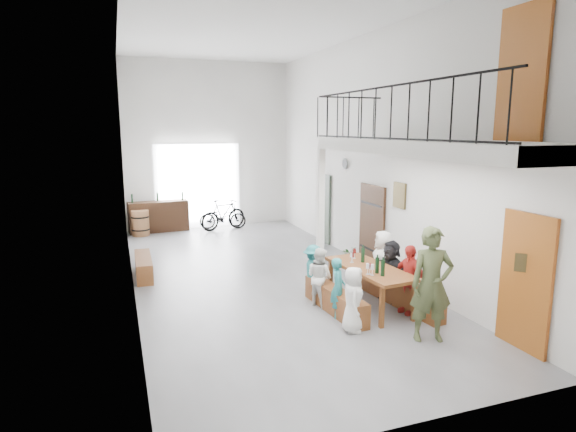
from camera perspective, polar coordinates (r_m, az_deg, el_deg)
name	(u,v)px	position (r m, az deg, el deg)	size (l,w,h in m)	color
floor	(260,275)	(11.11, -3.37, -7.00)	(12.00, 12.00, 0.00)	#5F5F61
room_walls	(258,117)	(10.61, -3.57, 11.64)	(12.00, 12.00, 12.00)	white
gateway_portal	(198,186)	(16.44, -10.62, 3.51)	(2.80, 0.08, 2.80)	white
right_wall_decor	(411,206)	(10.18, 14.36, 1.16)	(0.07, 8.28, 5.07)	#8F4916
balcony	(420,149)	(8.62, 15.40, 7.66)	(1.52, 5.62, 4.00)	white
tasting_table	(370,271)	(9.07, 9.69, -6.50)	(1.00, 2.05, 0.79)	brown
bench_inner	(335,300)	(8.95, 5.60, -9.94)	(0.30, 1.90, 0.44)	brown
bench_wall	(400,292)	(9.45, 13.11, -8.82)	(0.28, 2.19, 0.50)	brown
tableware	(367,262)	(8.90, 9.34, -5.35)	(0.37, 1.25, 0.35)	black
side_bench	(144,266)	(11.46, -16.74, -5.74)	(0.35, 1.59, 0.45)	brown
oak_barrel	(140,223)	(15.68, -17.09, -0.80)	(0.54, 0.54, 0.80)	#8D603D
serving_counter	(159,216)	(16.13, -15.09, -0.05)	(1.88, 0.52, 0.99)	#361E10
counter_bottles	(158,197)	(16.04, -15.20, 2.19)	(1.64, 0.13, 0.28)	black
guest_left_a	(353,299)	(8.08, 7.72, -9.76)	(0.54, 0.35, 1.10)	white
guest_left_b	(338,288)	(8.64, 5.93, -8.44)	(0.39, 0.26, 1.08)	teal
guest_left_c	(320,277)	(9.16, 3.76, -7.18)	(0.54, 0.42, 1.11)	white
guest_left_d	(313,271)	(9.56, 2.99, -6.56)	(0.69, 0.40, 1.07)	teal
guest_right_a	(409,279)	(9.00, 14.14, -7.28)	(0.74, 0.31, 1.27)	red
guest_right_b	(390,271)	(9.51, 12.05, -6.42)	(1.12, 0.36, 1.21)	black
guest_right_c	(382,262)	(9.91, 11.13, -5.42)	(0.64, 0.41, 1.30)	white
host_standing	(432,284)	(7.90, 16.65, -7.78)	(0.67, 0.44, 1.83)	#434C2B
potted_plant	(349,254)	(12.25, 7.24, -4.47)	(0.35, 0.30, 0.39)	#1E4A1B
bicycle_near	(223,217)	(16.17, -7.75, -0.09)	(0.53, 1.53, 0.81)	black
bicycle_far	(223,214)	(16.02, -7.66, 0.18)	(0.47, 1.68, 1.01)	black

